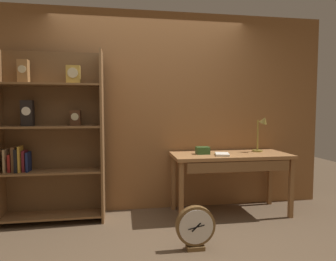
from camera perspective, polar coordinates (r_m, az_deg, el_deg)
name	(u,v)px	position (r m, az deg, el deg)	size (l,w,h in m)	color
ground_plane	(165,254)	(2.88, -0.65, -23.22)	(10.00, 10.00, 0.00)	brown
back_wood_panel	(150,112)	(3.83, -3.48, 3.76)	(4.80, 0.05, 2.60)	brown
bookshelf	(50,138)	(3.64, -22.31, -1.32)	(1.17, 0.33, 2.01)	brown
workbench	(231,161)	(3.73, 12.34, -5.87)	(1.47, 0.62, 0.77)	#9E6B3D
desk_lamp	(261,131)	(3.98, 17.97, -0.04)	(0.20, 0.19, 0.48)	olive
toolbox_small	(203,150)	(3.64, 6.86, -3.94)	(0.16, 0.13, 0.09)	#2D5123
open_repair_manual	(222,154)	(3.58, 10.66, -4.64)	(0.16, 0.22, 0.03)	silver
round_clock_large	(195,227)	(2.88, 5.44, -18.52)	(0.38, 0.11, 0.42)	brown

